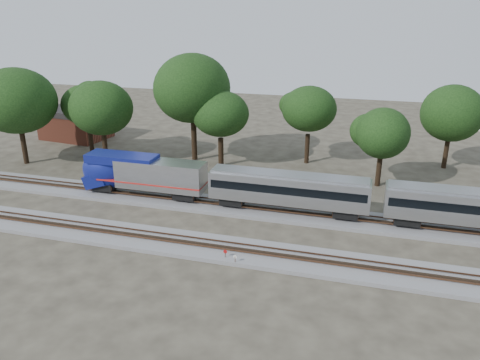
{
  "coord_description": "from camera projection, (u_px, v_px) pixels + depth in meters",
  "views": [
    {
      "loc": [
        17.82,
        -42.15,
        22.41
      ],
      "look_at": [
        4.54,
        5.0,
        4.05
      ],
      "focal_mm": 35.0,
      "sensor_mm": 36.0,
      "label": 1
    }
  ],
  "objects": [
    {
      "name": "switch_stand_red",
      "position": [
        225.0,
        254.0,
        43.45
      ],
      "size": [
        0.36,
        0.07,
        1.13
      ],
      "rotation": [
        0.0,
        0.0,
        -0.07
      ],
      "color": "#512D19",
      "rests_on": "ground"
    },
    {
      "name": "tree_0",
      "position": [
        16.0,
        101.0,
        67.34
      ],
      "size": [
        9.63,
        9.63,
        13.58
      ],
      "color": "black",
      "rests_on": "ground"
    },
    {
      "name": "brick_building",
      "position": [
        76.0,
        123.0,
        83.15
      ],
      "size": [
        11.81,
        8.99,
        5.28
      ],
      "rotation": [
        0.0,
        0.0,
        -0.12
      ],
      "color": "brown",
      "rests_on": "ground"
    },
    {
      "name": "switch_lever",
      "position": [
        227.0,
        256.0,
        44.15
      ],
      "size": [
        0.56,
        0.41,
        0.3
      ],
      "primitive_type": "cube",
      "rotation": [
        0.0,
        0.0,
        0.24
      ],
      "color": "#512D19",
      "rests_on": "ground"
    },
    {
      "name": "tree_5",
      "position": [
        309.0,
        109.0,
        67.93
      ],
      "size": [
        8.4,
        8.4,
        11.84
      ],
      "color": "black",
      "rests_on": "ground"
    },
    {
      "name": "switch_stand_white",
      "position": [
        235.0,
        259.0,
        42.59
      ],
      "size": [
        0.35,
        0.09,
        1.11
      ],
      "rotation": [
        0.0,
        0.0,
        -0.17
      ],
      "color": "#512D19",
      "rests_on": "ground"
    },
    {
      "name": "tree_6",
      "position": [
        383.0,
        133.0,
        59.39
      ],
      "size": [
        7.27,
        7.27,
        10.24
      ],
      "color": "black",
      "rests_on": "ground"
    },
    {
      "name": "tree_7",
      "position": [
        452.0,
        113.0,
        65.79
      ],
      "size": [
        8.26,
        8.26,
        11.65
      ],
      "color": "black",
      "rests_on": "ground"
    },
    {
      "name": "tree_1",
      "position": [
        87.0,
        105.0,
        71.54
      ],
      "size": [
        8.17,
        8.17,
        11.52
      ],
      "color": "black",
      "rests_on": "ground"
    },
    {
      "name": "tree_4",
      "position": [
        220.0,
        114.0,
        66.88
      ],
      "size": [
        7.96,
        7.96,
        11.23
      ],
      "color": "black",
      "rests_on": "ground"
    },
    {
      "name": "track_far",
      "position": [
        206.0,
        204.0,
        55.71
      ],
      "size": [
        160.0,
        5.0,
        0.73
      ],
      "color": "slate",
      "rests_on": "ground"
    },
    {
      "name": "tree_2",
      "position": [
        101.0,
        108.0,
        68.22
      ],
      "size": [
        8.44,
        8.44,
        11.9
      ],
      "color": "black",
      "rests_on": "ground"
    },
    {
      "name": "ground",
      "position": [
        187.0,
        227.0,
        50.38
      ],
      "size": [
        160.0,
        160.0,
        0.0
      ],
      "primitive_type": "plane",
      "color": "#383328",
      "rests_on": "ground"
    },
    {
      "name": "track_near",
      "position": [
        172.0,
        242.0,
        46.7
      ],
      "size": [
        160.0,
        5.0,
        0.73
      ],
      "color": "slate",
      "rests_on": "ground"
    },
    {
      "name": "tree_3",
      "position": [
        192.0,
        88.0,
        68.38
      ],
      "size": [
        11.18,
        11.18,
        15.76
      ],
      "color": "black",
      "rests_on": "ground"
    }
  ]
}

